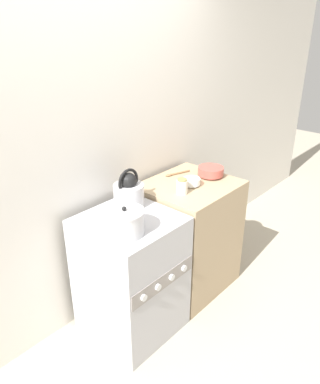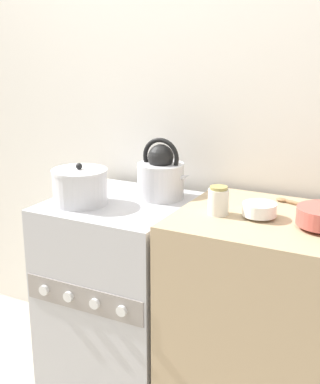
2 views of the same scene
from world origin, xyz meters
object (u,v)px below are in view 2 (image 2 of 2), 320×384
(cooking_pot, at_px, (80,186))
(small_ceramic_bowl, at_px, (260,210))
(kettle, at_px, (161,175))
(stove, at_px, (122,292))
(storage_jar, at_px, (218,201))

(cooking_pot, bearing_deg, small_ceramic_bowl, 6.66)
(kettle, relative_size, small_ceramic_bowl, 2.10)
(cooking_pot, bearing_deg, kettle, 41.82)
(stove, distance_m, storage_jar, 0.72)
(cooking_pot, bearing_deg, storage_jar, 5.36)
(small_ceramic_bowl, bearing_deg, stove, 178.43)
(cooking_pot, relative_size, small_ceramic_bowl, 1.86)
(cooking_pot, xyz_separation_m, storage_jar, (0.62, 0.06, 0.01))
(stove, bearing_deg, small_ceramic_bowl, -1.57)
(cooking_pot, distance_m, small_ceramic_bowl, 0.78)
(kettle, relative_size, storage_jar, 2.41)
(kettle, height_order, cooking_pot, kettle)
(small_ceramic_bowl, relative_size, storage_jar, 1.15)
(storage_jar, bearing_deg, stove, 174.09)
(kettle, height_order, small_ceramic_bowl, kettle)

